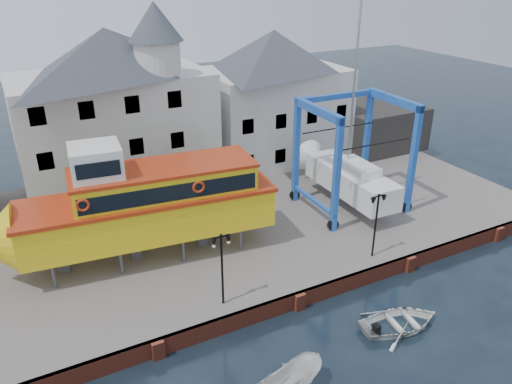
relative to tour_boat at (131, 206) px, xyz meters
name	(u,v)px	position (x,y,z in m)	size (l,w,h in m)	color
ground	(299,309)	(6.80, -7.73, -4.49)	(140.00, 140.00, 0.00)	black
hardstanding	(218,218)	(6.80, 3.27, -3.99)	(44.00, 22.00, 1.00)	#625954
quay_wall	(298,300)	(6.80, -7.63, -3.99)	(44.00, 0.47, 1.00)	maroon
building_white_main	(115,110)	(1.93, 10.66, 2.85)	(14.00, 8.30, 14.00)	beige
building_white_right	(273,96)	(15.80, 11.26, 2.11)	(12.00, 8.00, 11.20)	beige
shed_dark	(373,126)	(25.80, 9.27, -1.49)	(8.00, 7.00, 4.00)	#262422
lamp_post_left	(222,252)	(2.80, -6.53, -0.31)	(1.12, 0.32, 4.20)	black
lamp_post_right	(377,210)	(12.80, -6.53, -0.31)	(1.12, 0.32, 4.20)	black
tour_boat	(131,206)	(0.00, 0.00, 0.00)	(17.32, 5.80, 7.40)	#59595E
travel_lift	(344,170)	(15.81, 0.61, -0.98)	(7.24, 10.08, 15.11)	#173EA3
motorboat_b	(399,327)	(10.65, -11.48, -4.49)	(3.11, 4.35, 0.90)	white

